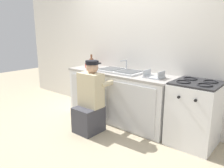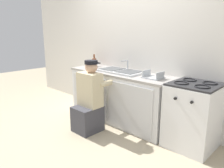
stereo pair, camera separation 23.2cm
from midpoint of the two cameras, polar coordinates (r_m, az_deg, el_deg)
The scene contains 12 objects.
ground_plane at distance 3.72m, azimuth -2.83°, elevation -10.63°, with size 12.00×12.00×0.00m, color tan.
back_wall at distance 3.89m, azimuth 3.55°, elevation 9.56°, with size 6.00×0.10×2.50m, color silver.
counter_cabinet at distance 3.78m, azimuth 0.10°, elevation -3.54°, with size 1.90×0.62×0.82m.
countertop at distance 3.68m, azimuth 0.20°, elevation 2.89°, with size 1.94×0.62×0.04m, color #9E9993.
sink_double_basin at distance 3.67m, azimuth 0.22°, elevation 3.46°, with size 0.80×0.44×0.19m.
stove_range at distance 3.15m, azimuth 18.68°, elevation -7.31°, with size 0.60×0.62×0.90m.
plumber_person at distance 3.39m, azimuth -7.70°, elevation -4.88°, with size 0.42×0.61×1.10m.
vase_decorative at distance 4.27m, azimuth -6.94°, elevation 5.81°, with size 0.10×0.10×0.23m.
spice_bottle_red at distance 4.12m, azimuth -8.36°, elevation 4.91°, with size 0.04×0.04×0.10m.
spice_bottle_pepper at distance 4.13m, azimuth -6.67°, elevation 5.00°, with size 0.04×0.04×0.10m.
dish_rack_tray at distance 3.26m, azimuth 8.93°, elevation 2.03°, with size 0.28×0.22×0.11m.
soda_cup_red at distance 4.02m, azimuth -6.87°, elevation 5.10°, with size 0.08×0.08×0.15m.
Camera 1 is at (2.23, -2.55, 1.55)m, focal length 35.00 mm.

